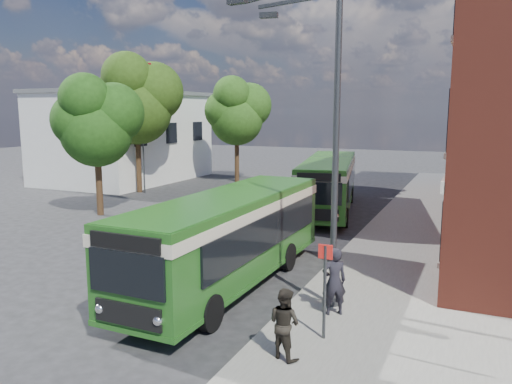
% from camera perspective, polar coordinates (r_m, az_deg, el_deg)
% --- Properties ---
extents(ground, '(120.00, 120.00, 0.00)m').
position_cam_1_polar(ground, '(18.65, -5.39, -8.57)').
color(ground, '#252528').
rests_on(ground, ground).
extents(pavement, '(6.00, 48.00, 0.15)m').
position_cam_1_polar(pavement, '(24.16, 19.21, -4.73)').
color(pavement, gray).
rests_on(pavement, ground).
extents(kerb_line, '(0.12, 48.00, 0.01)m').
position_cam_1_polar(kerb_line, '(24.59, 12.09, -4.35)').
color(kerb_line, beige).
rests_on(kerb_line, ground).
extents(white_building, '(9.40, 13.40, 7.30)m').
position_cam_1_polar(white_building, '(42.89, -14.71, 6.20)').
color(white_building, white).
rests_on(white_building, ground).
extents(flagpole, '(0.95, 0.10, 9.00)m').
position_cam_1_polar(flagpole, '(35.50, -12.81, 7.78)').
color(flagpole, '#323336').
rests_on(flagpole, ground).
extents(street_lamp, '(2.96, 2.38, 9.00)m').
position_cam_1_polar(street_lamp, '(14.03, 7.69, 5.50)').
color(street_lamp, '#323336').
rests_on(street_lamp, ground).
extents(bus_stop_sign, '(0.35, 0.08, 2.52)m').
position_cam_1_polar(bus_stop_sign, '(12.40, 7.86, -10.53)').
color(bus_stop_sign, '#323336').
rests_on(bus_stop_sign, ground).
extents(bus_front, '(2.74, 10.41, 3.02)m').
position_cam_1_polar(bus_front, '(16.24, -3.10, -4.52)').
color(bus_front, '#21571A').
rests_on(bus_front, ground).
extents(bus_rear, '(4.74, 11.81, 3.02)m').
position_cam_1_polar(bus_rear, '(28.77, 8.30, 1.42)').
color(bus_rear, '#29661D').
rests_on(bus_rear, ground).
extents(pedestrian_a, '(0.83, 0.76, 1.89)m').
position_cam_1_polar(pedestrian_a, '(13.99, 8.92, -10.04)').
color(pedestrian_a, black).
rests_on(pedestrian_a, pavement).
extents(pedestrian_b, '(0.96, 0.86, 1.64)m').
position_cam_1_polar(pedestrian_b, '(11.61, 3.28, -14.73)').
color(pedestrian_b, black).
rests_on(pedestrian_b, pavement).
extents(tree_left, '(4.55, 4.33, 7.68)m').
position_cam_1_polar(tree_left, '(28.40, -17.81, 7.82)').
color(tree_left, '#331E12').
rests_on(tree_left, ground).
extents(tree_mid, '(5.72, 5.44, 9.66)m').
position_cam_1_polar(tree_mid, '(35.95, -13.49, 10.35)').
color(tree_mid, '#331E12').
rests_on(tree_mid, ground).
extents(tree_right, '(5.01, 4.77, 8.47)m').
position_cam_1_polar(tree_right, '(40.44, -2.18, 9.28)').
color(tree_right, '#331E12').
rests_on(tree_right, ground).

